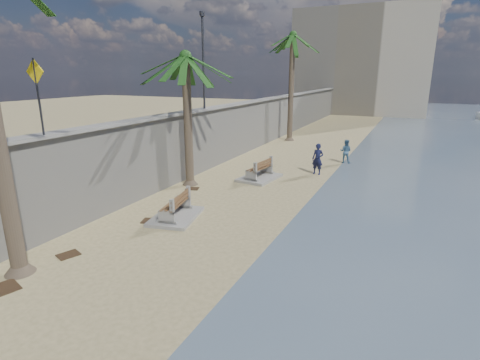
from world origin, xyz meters
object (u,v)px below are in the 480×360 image
(person_a, at_px, (318,157))
(person_b, at_px, (346,150))
(bench_far, at_px, (259,171))
(palm_mid, at_px, (185,58))
(bench_near, at_px, (175,208))
(palm_back, at_px, (293,37))

(person_a, height_order, person_b, person_a)
(bench_far, relative_size, person_a, 1.30)
(palm_mid, relative_size, person_b, 4.32)
(palm_mid, bearing_deg, bench_near, -64.54)
(palm_mid, relative_size, palm_back, 0.77)
(person_a, bearing_deg, palm_mid, -129.89)
(palm_back, xyz_separation_m, person_b, (5.84, -6.53, -7.53))
(bench_near, distance_m, person_b, 13.34)
(bench_near, relative_size, person_a, 1.31)
(palm_back, height_order, person_a, palm_back)
(bench_near, relative_size, person_b, 1.59)
(palm_mid, xyz_separation_m, person_a, (5.43, 4.83, -5.24))
(bench_near, xyz_separation_m, palm_mid, (-2.01, 4.21, 5.82))
(person_b, bearing_deg, person_a, 76.64)
(person_b, bearing_deg, palm_back, -46.89)
(bench_far, xyz_separation_m, person_a, (2.59, 2.33, 0.56))
(palm_back, bearing_deg, person_b, -48.21)
(palm_mid, distance_m, person_a, 8.96)
(person_b, bearing_deg, palm_mid, 54.13)
(palm_mid, xyz_separation_m, palm_back, (0.52, 14.92, 2.11))
(palm_mid, bearing_deg, person_a, 41.65)
(bench_far, bearing_deg, bench_near, -97.06)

